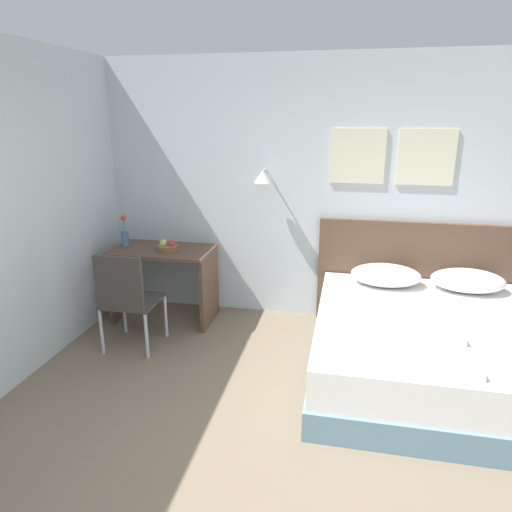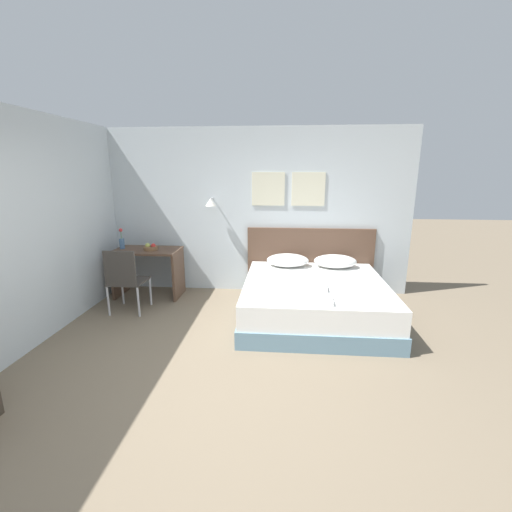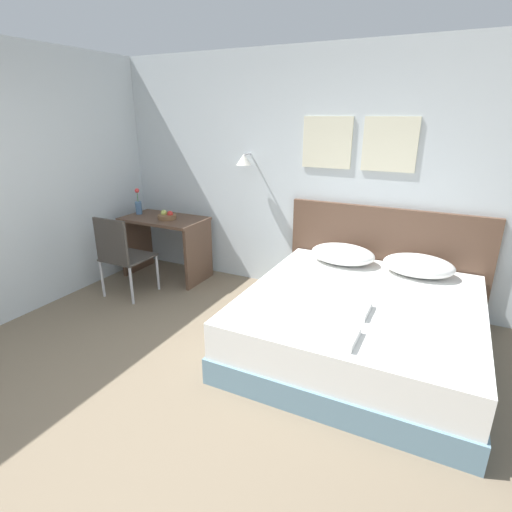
# 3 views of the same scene
# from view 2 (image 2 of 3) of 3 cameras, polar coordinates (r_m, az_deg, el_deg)

# --- Properties ---
(ground_plane) EXTENTS (24.00, 24.00, 0.00)m
(ground_plane) POSITION_cam_2_polar(r_m,az_deg,el_deg) (3.45, -6.84, -21.17)
(ground_plane) COLOR #756651
(wall_back) EXTENTS (5.25, 0.31, 2.65)m
(wall_back) POSITION_cam_2_polar(r_m,az_deg,el_deg) (5.62, -1.49, 7.38)
(wall_back) COLOR silver
(wall_back) RESTS_ON ground_plane
(bed) EXTENTS (1.93, 2.00, 0.52)m
(bed) POSITION_cam_2_polar(r_m,az_deg,el_deg) (4.81, 9.66, -7.18)
(bed) COLOR #66899E
(bed) RESTS_ON ground_plane
(headboard) EXTENTS (2.05, 0.06, 1.08)m
(headboard) POSITION_cam_2_polar(r_m,az_deg,el_deg) (5.70, 8.95, -0.79)
(headboard) COLOR brown
(headboard) RESTS_ON ground_plane
(pillow_left) EXTENTS (0.65, 0.44, 0.20)m
(pillow_left) POSITION_cam_2_polar(r_m,az_deg,el_deg) (5.37, 5.31, -0.71)
(pillow_left) COLOR white
(pillow_left) RESTS_ON bed
(pillow_right) EXTENTS (0.65, 0.44, 0.20)m
(pillow_right) POSITION_cam_2_polar(r_m,az_deg,el_deg) (5.43, 13.05, -0.86)
(pillow_right) COLOR white
(pillow_right) RESTS_ON bed
(folded_towel_near_foot) EXTENTS (0.31, 0.29, 0.06)m
(folded_towel_near_foot) POSITION_cam_2_polar(r_m,az_deg,el_deg) (4.43, 9.62, -5.03)
(folded_towel_near_foot) COLOR white
(folded_towel_near_foot) RESTS_ON bed
(folded_towel_mid_bed) EXTENTS (0.35, 0.29, 0.06)m
(folded_towel_mid_bed) POSITION_cam_2_polar(r_m,az_deg,el_deg) (4.00, 10.04, -7.14)
(folded_towel_mid_bed) COLOR white
(folded_towel_mid_bed) RESTS_ON bed
(desk) EXTENTS (1.02, 0.59, 0.77)m
(desk) POSITION_cam_2_polar(r_m,az_deg,el_deg) (5.74, -17.54, -1.36)
(desk) COLOR brown
(desk) RESTS_ON ground_plane
(desk_chair) EXTENTS (0.47, 0.47, 0.94)m
(desk_chair) POSITION_cam_2_polar(r_m,az_deg,el_deg) (5.12, -21.07, -3.25)
(desk_chair) COLOR #3D3833
(desk_chair) RESTS_ON ground_plane
(fruit_bowl) EXTENTS (0.22, 0.22, 0.11)m
(fruit_bowl) POSITION_cam_2_polar(r_m,az_deg,el_deg) (5.62, -17.17, 1.35)
(fruit_bowl) COLOR brown
(fruit_bowl) RESTS_ON desk
(flower_vase) EXTENTS (0.08, 0.08, 0.33)m
(flower_vase) POSITION_cam_2_polar(r_m,az_deg,el_deg) (5.85, -21.47, 2.25)
(flower_vase) COLOR #4C7099
(flower_vase) RESTS_ON desk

